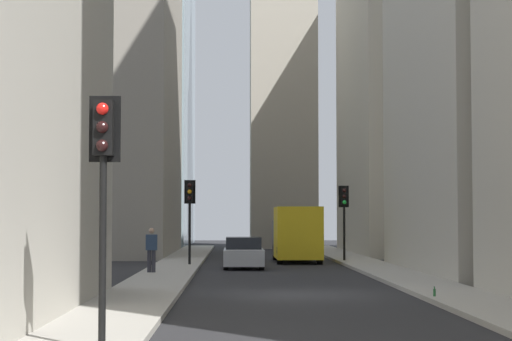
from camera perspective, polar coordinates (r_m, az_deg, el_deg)
name	(u,v)px	position (r m, az deg, el deg)	size (l,w,h in m)	color
ground_plane	(296,295)	(27.60, 2.46, -7.68)	(135.00, 135.00, 0.00)	#262628
sidewalk_right	(143,293)	(27.66, -6.97, -7.50)	(90.00, 2.20, 0.14)	#A8A399
sidewalk_left	(446,292)	(28.25, 11.68, -7.37)	(90.00, 2.20, 0.14)	#A8A399
building_left_far	(428,102)	(60.43, 10.56, 4.19)	(16.14, 10.00, 19.48)	beige
building_right_far	(95,23)	(59.40, -9.93, 8.94)	(16.77, 10.00, 28.96)	gray
church_spire	(283,6)	(72.56, 1.66, 10.09)	(5.51, 5.51, 35.64)	#A8A091
delivery_truck	(296,234)	(48.00, 2.51, -3.93)	(6.46, 2.25, 2.84)	yellow
sedan_silver	(244,254)	(41.98, -0.77, -5.16)	(4.30, 1.78, 1.42)	#B7BABF
traffic_light_foreground	(103,162)	(15.30, -9.41, 0.55)	(0.43, 0.52, 4.16)	black
traffic_light_midblock	(190,202)	(42.99, -4.12, -1.97)	(0.43, 0.52, 3.91)	black
traffic_light_far_junction	(344,205)	(47.12, 5.46, -2.16)	(0.43, 0.52, 3.79)	black
pedestrian	(151,248)	(36.77, -6.47, -4.78)	(0.26, 0.44, 1.75)	#33333D
discarded_bottle	(434,292)	(25.84, 10.96, -7.40)	(0.07, 0.07, 0.27)	#236033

